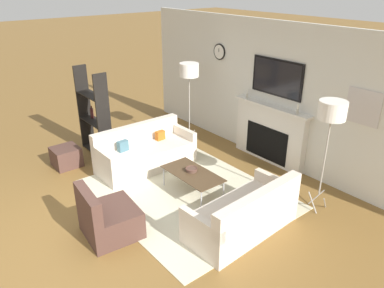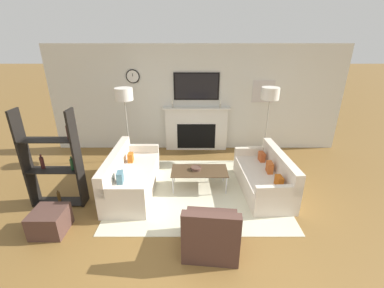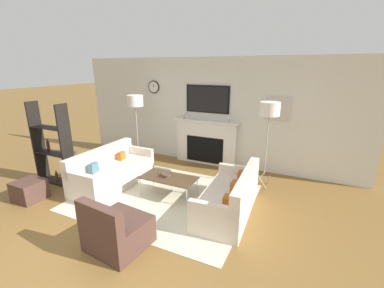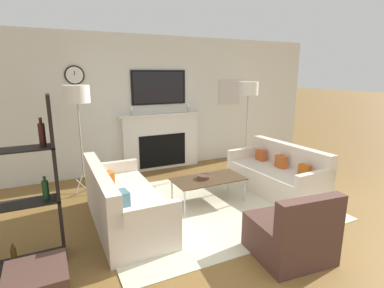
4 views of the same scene
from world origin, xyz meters
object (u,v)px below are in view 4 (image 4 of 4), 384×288
(floor_lamp_right, at_px, (248,90))
(floor_lamp_left, at_px, (77,96))
(couch_right, at_px, (277,175))
(couch_left, at_px, (123,204))
(shelf_unit, at_px, (9,192))
(coffee_table, at_px, (208,180))
(decorative_bowl, at_px, (204,177))
(armchair, at_px, (292,235))

(floor_lamp_right, bearing_deg, floor_lamp_left, 180.00)
(couch_right, xyz_separation_m, floor_lamp_right, (0.33, 1.36, 1.36))
(couch_left, xyz_separation_m, shelf_unit, (-1.20, -0.42, 0.54))
(couch_right, height_order, coffee_table, couch_right)
(decorative_bowl, bearing_deg, floor_lamp_left, 142.45)
(floor_lamp_left, relative_size, shelf_unit, 1.01)
(armchair, relative_size, floor_lamp_left, 0.46)
(couch_left, height_order, floor_lamp_left, floor_lamp_left)
(floor_lamp_left, bearing_deg, coffee_table, -37.05)
(decorative_bowl, bearing_deg, shelf_unit, -167.56)
(couch_left, relative_size, shelf_unit, 1.06)
(decorative_bowl, distance_m, shelf_unit, 2.57)
(armchair, distance_m, floor_lamp_right, 3.54)
(couch_right, relative_size, armchair, 2.10)
(couch_left, height_order, shelf_unit, shelf_unit)
(coffee_table, bearing_deg, floor_lamp_right, 38.21)
(couch_right, distance_m, floor_lamp_left, 3.52)
(couch_right, bearing_deg, coffee_table, 175.86)
(couch_right, bearing_deg, couch_left, -179.93)
(shelf_unit, bearing_deg, floor_lamp_right, 23.26)
(floor_lamp_left, relative_size, floor_lamp_right, 0.99)
(floor_lamp_left, xyz_separation_m, floor_lamp_right, (3.29, -0.00, 0.02))
(armchair, xyz_separation_m, decorative_bowl, (-0.18, 1.67, 0.16))
(couch_left, distance_m, armchair, 2.13)
(couch_left, relative_size, floor_lamp_right, 1.04)
(coffee_table, bearing_deg, couch_left, -175.92)
(decorative_bowl, bearing_deg, coffee_table, -22.94)
(armchair, bearing_deg, floor_lamp_right, 62.83)
(floor_lamp_right, bearing_deg, armchair, -117.17)
(coffee_table, distance_m, shelf_unit, 2.64)
(couch_left, bearing_deg, floor_lamp_left, 103.70)
(floor_lamp_left, bearing_deg, shelf_unit, -115.88)
(couch_left, xyz_separation_m, armchair, (1.46, -1.54, -0.02))
(decorative_bowl, distance_m, floor_lamp_left, 2.36)
(decorative_bowl, distance_m, floor_lamp_right, 2.41)
(floor_lamp_right, bearing_deg, couch_left, -155.24)
(couch_right, xyz_separation_m, shelf_unit, (-3.83, -0.43, 0.55))
(shelf_unit, bearing_deg, couch_right, 6.35)
(couch_right, bearing_deg, floor_lamp_right, 76.43)
(couch_left, relative_size, coffee_table, 1.69)
(floor_lamp_left, xyz_separation_m, shelf_unit, (-0.87, -1.79, -0.79))
(couch_left, xyz_separation_m, floor_lamp_right, (2.96, 1.36, 1.35))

